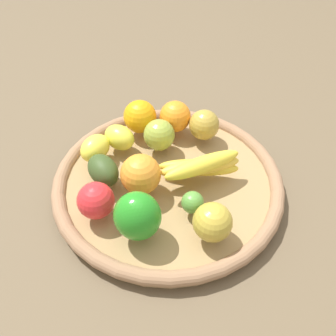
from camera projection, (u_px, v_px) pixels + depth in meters
name	position (u px, v px, depth m)	size (l,w,h in m)	color
ground_plane	(168.00, 188.00, 0.76)	(2.40, 2.40, 0.00)	brown
basket	(168.00, 182.00, 0.74)	(0.47, 0.47, 0.04)	#9A7D50
apple_1	(157.00, 135.00, 0.76)	(0.07, 0.07, 0.07)	#8FA43A
lime_0	(193.00, 202.00, 0.65)	(0.04, 0.04, 0.04)	#54933B
orange_0	(141.00, 174.00, 0.68)	(0.08, 0.08, 0.08)	orange
orange_1	(140.00, 117.00, 0.80)	(0.07, 0.07, 0.07)	orange
apple_2	(204.00, 125.00, 0.79)	(0.07, 0.07, 0.07)	#AD9036
banana_bunch	(200.00, 166.00, 0.70)	(0.16, 0.09, 0.06)	yellow
lemon_0	(95.00, 148.00, 0.75)	(0.07, 0.05, 0.05)	yellow
apple_0	(96.00, 201.00, 0.64)	(0.07, 0.07, 0.07)	red
apple_3	(212.00, 222.00, 0.60)	(0.07, 0.07, 0.07)	gold
bell_pepper	(137.00, 216.00, 0.60)	(0.08, 0.07, 0.09)	#248C21
avocado	(103.00, 170.00, 0.70)	(0.08, 0.05, 0.05)	#334820
lemon_1	(119.00, 137.00, 0.77)	(0.07, 0.05, 0.05)	yellow
orange_2	(175.00, 116.00, 0.81)	(0.07, 0.07, 0.07)	orange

